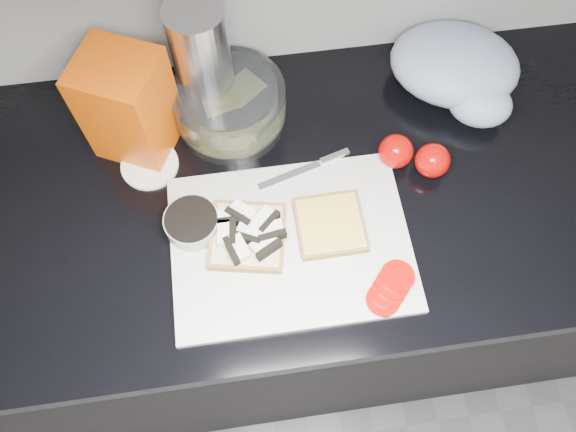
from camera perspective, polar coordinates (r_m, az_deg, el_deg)
The scene contains 14 objects.
base_cabinet at distance 1.43m, azimuth 0.51°, elevation -5.96°, with size 3.50×0.60×0.86m, color black.
countertop at distance 1.02m, azimuth 0.71°, elevation 2.71°, with size 3.50×0.64×0.04m, color black.
cutting_board at distance 0.95m, azimuth 0.26°, elevation -2.78°, with size 0.40×0.30×0.01m, color silver.
bread_left at distance 0.93m, azimuth -4.11°, elevation -1.87°, with size 0.15×0.15×0.04m.
bread_right at distance 0.95m, azimuth 4.30°, elevation -0.90°, with size 0.12×0.12×0.02m.
tomato_slices at distance 0.92m, azimuth 10.34°, elevation -7.22°, with size 0.10×0.10×0.02m.
knife at distance 1.01m, azimuth 2.82°, elevation 5.26°, with size 0.17×0.06×0.01m.
seed_tub at distance 0.95m, azimuth -9.69°, elevation -0.79°, with size 0.09×0.09×0.05m.
tub_lid at distance 1.05m, azimuth -13.86°, elevation 5.05°, with size 0.10×0.10×0.01m, color white.
glass_bowl at distance 1.05m, azimuth -5.95°, elevation 11.13°, with size 0.21×0.21×0.09m.
bread_bag at distance 1.01m, azimuth -15.92°, elevation 10.75°, with size 0.13×0.12×0.20m, color #EF4203.
steel_canister at distance 1.02m, azimuth -8.63°, elevation 15.07°, with size 0.10×0.10×0.24m, color #ACABB0.
grocery_bag at distance 1.13m, azimuth 16.89°, elevation 14.03°, with size 0.30×0.29×0.11m.
whole_tomatoes at distance 1.02m, azimuth 12.69°, elevation 5.98°, with size 0.12×0.09×0.06m.
Camera 1 is at (-0.08, 0.72, 1.78)m, focal length 35.00 mm.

